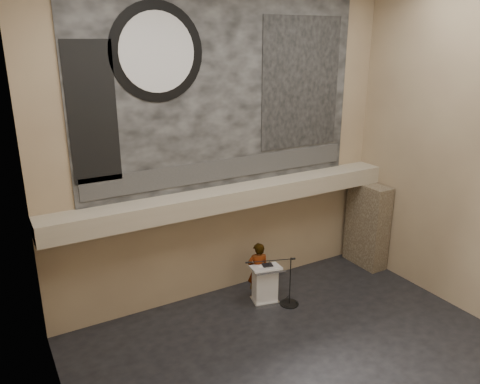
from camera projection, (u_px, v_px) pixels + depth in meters
floor at (310, 365)px, 10.54m from camera, size 10.00×10.00×0.00m
wall_back at (225, 147)px, 12.51m from camera, size 10.00×0.02×8.50m
wall_left at (53, 236)px, 6.85m from camera, size 0.02×8.00×8.50m
wall_right at (479, 156)px, 11.57m from camera, size 0.02×8.00×8.50m
soffit at (233, 197)px, 12.59m from camera, size 10.00×0.80×0.50m
sprinkler_left at (179, 218)px, 11.88m from camera, size 0.04×0.04×0.06m
sprinkler_right at (291, 196)px, 13.53m from camera, size 0.04×0.04×0.06m
banner at (225, 92)px, 12.03m from camera, size 8.00×0.05×5.00m
banner_text_strip at (227, 169)px, 12.64m from camera, size 7.76×0.02×0.55m
banner_clock_rim at (157, 52)px, 10.83m from camera, size 2.30×0.02×2.30m
banner_clock_face at (157, 52)px, 10.82m from camera, size 1.84×0.02×1.84m
banner_building_print at (301, 84)px, 13.10m from camera, size 2.60×0.02×3.60m
banner_brick_print at (93, 114)px, 10.49m from camera, size 1.10×0.02×3.20m
stone_pier at (367, 225)px, 14.91m from camera, size 0.60×1.40×2.70m
lectern at (265, 284)px, 12.90m from camera, size 0.91×0.73×1.14m
binder at (268, 265)px, 12.76m from camera, size 0.33×0.29×0.04m
papers at (264, 268)px, 12.66m from camera, size 0.22×0.29×0.00m
speaker_person at (258, 271)px, 13.05m from camera, size 0.70×0.57×1.68m
mic_stand at (288, 297)px, 12.89m from camera, size 1.43×0.68×1.42m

